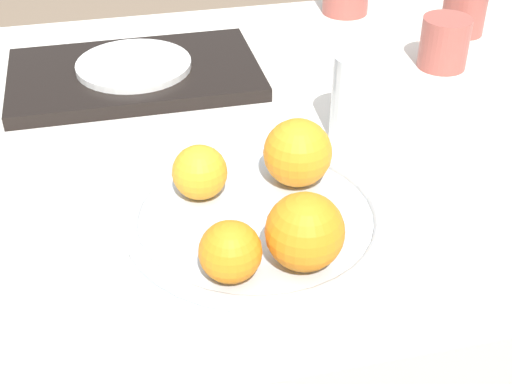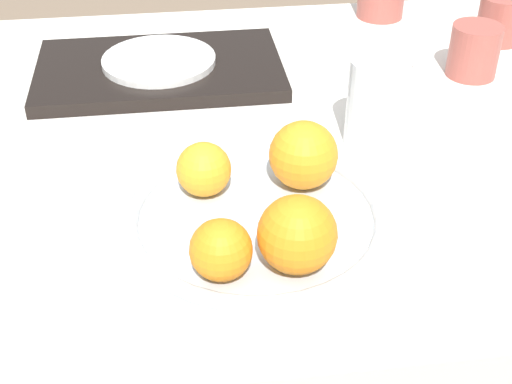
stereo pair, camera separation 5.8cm
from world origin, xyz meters
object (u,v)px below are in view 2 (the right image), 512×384
object	(u,v)px
orange_3	(303,155)
cup_2	(500,19)
orange_1	(204,169)
side_plate	(159,60)
orange_0	(297,234)
fruit_platter	(256,220)
serving_tray	(160,70)
orange_2	(221,250)
water_glass	(377,103)
cup_1	(474,51)

from	to	relation	value
orange_3	cup_2	distance (m)	0.56
orange_1	side_plate	size ratio (longest dim) A/B	0.36
orange_0	orange_3	xyz separation A→B (m)	(0.03, 0.14, -0.00)
fruit_platter	serving_tray	bearing A→B (deg)	103.54
cup_2	orange_1	bearing A→B (deg)	-142.43
fruit_platter	orange_1	distance (m)	0.08
orange_2	orange_3	size ratio (longest dim) A/B	0.78
fruit_platter	water_glass	size ratio (longest dim) A/B	2.45
orange_0	water_glass	world-z (taller)	water_glass
cup_1	orange_3	bearing A→B (deg)	-138.22
orange_2	cup_1	size ratio (longest dim) A/B	0.78
fruit_platter	cup_1	world-z (taller)	cup_1
orange_0	cup_2	bearing A→B (deg)	50.73
orange_1	orange_2	xyz separation A→B (m)	(0.01, -0.14, -0.00)
serving_tray	side_plate	world-z (taller)	side_plate
side_plate	cup_2	bearing A→B (deg)	5.68
serving_tray	orange_3	bearing A→B (deg)	-65.40
fruit_platter	serving_tray	size ratio (longest dim) A/B	0.78
cup_1	side_plate	bearing A→B (deg)	172.80
serving_tray	side_plate	xyz separation A→B (m)	(0.00, 0.00, 0.02)
fruit_platter	cup_2	world-z (taller)	cup_2
water_glass	side_plate	size ratio (longest dim) A/B	0.68
orange_1	cup_2	distance (m)	0.64
orange_0	side_plate	size ratio (longest dim) A/B	0.46
fruit_platter	water_glass	world-z (taller)	water_glass
side_plate	orange_2	bearing A→B (deg)	-84.11
side_plate	water_glass	bearing A→B (deg)	-40.72
water_glass	fruit_platter	bearing A→B (deg)	-137.22
orange_2	cup_1	distance (m)	0.59
side_plate	cup_1	size ratio (longest dim) A/B	2.17
serving_tray	cup_2	distance (m)	0.56
serving_tray	side_plate	size ratio (longest dim) A/B	2.16
orange_2	cup_2	distance (m)	0.73
orange_3	serving_tray	world-z (taller)	orange_3
cup_1	orange_1	bearing A→B (deg)	-146.48
fruit_platter	water_glass	distance (m)	0.24
serving_tray	orange_2	bearing A→B (deg)	-84.11
orange_2	fruit_platter	bearing A→B (deg)	62.59
fruit_platter	orange_2	distance (m)	0.10
cup_2	side_plate	bearing A→B (deg)	-174.32
cup_1	fruit_platter	bearing A→B (deg)	-138.23
orange_3	cup_2	bearing A→B (deg)	44.37
orange_1	orange_2	size ratio (longest dim) A/B	1.01
orange_0	orange_2	xyz separation A→B (m)	(-0.07, -0.00, -0.01)
cup_1	water_glass	bearing A→B (deg)	-139.14
fruit_platter	cup_1	xyz separation A→B (m)	(0.37, 0.33, 0.03)
orange_2	side_plate	bearing A→B (deg)	95.89
fruit_platter	cup_1	bearing A→B (deg)	41.77
orange_1	serving_tray	xyz separation A→B (m)	(-0.04, 0.34, -0.04)
orange_0	cup_1	distance (m)	0.54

